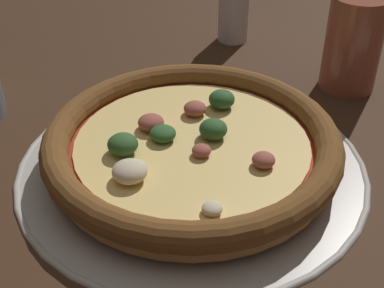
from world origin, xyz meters
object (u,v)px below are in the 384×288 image
object	(u,v)px
pizza_tray	(192,163)
pizza	(192,144)
drinking_cup	(353,43)
pepper_shaker	(234,3)

from	to	relation	value
pizza_tray	pizza	bearing A→B (deg)	-103.90
pizza_tray	drinking_cup	distance (m)	0.25
pizza_tray	pepper_shaker	bearing A→B (deg)	146.37
pizza	drinking_cup	world-z (taller)	drinking_cup
pizza_tray	drinking_cup	xyz separation A→B (m)	(-0.08, 0.23, 0.05)
drinking_cup	pizza	bearing A→B (deg)	-72.08
pizza	pepper_shaker	size ratio (longest dim) A/B	2.62
pizza_tray	pepper_shaker	distance (m)	0.30
pizza_tray	pizza	distance (m)	0.02
pizza	pepper_shaker	distance (m)	0.30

